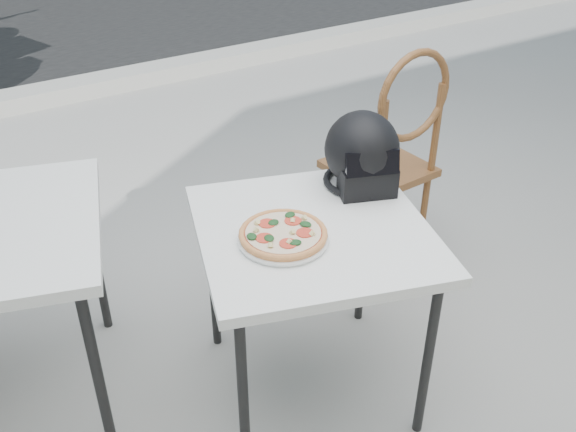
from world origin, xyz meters
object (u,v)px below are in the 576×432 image
cafe_table_main (313,244)px  cafe_chair_main (392,148)px  plate (283,239)px  helmet (362,154)px  pizza (283,234)px

cafe_table_main → cafe_chair_main: (0.76, 0.48, -0.05)m
plate → helmet: 0.47m
helmet → cafe_chair_main: 0.62m
cafe_table_main → pizza: (-0.12, -0.01, 0.09)m
pizza → cafe_chair_main: size_ratio=0.34×
cafe_table_main → plate: size_ratio=3.00×
plate → cafe_chair_main: size_ratio=0.29×
plate → pizza: pizza is taller
plate → cafe_table_main: bearing=6.5°
cafe_table_main → plate: plate is taller
plate → pizza: size_ratio=0.87×
cafe_table_main → plate: 0.14m
helmet → cafe_chair_main: bearing=58.1°
plate → helmet: size_ratio=0.88×
cafe_table_main → helmet: (0.30, 0.14, 0.18)m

